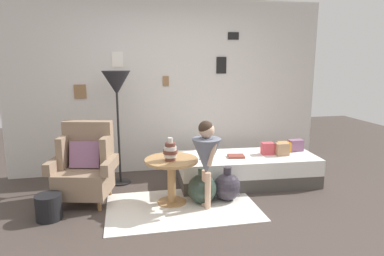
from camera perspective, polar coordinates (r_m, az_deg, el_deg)
name	(u,v)px	position (r m, az deg, el deg)	size (l,w,h in m)	color
ground_plane	(196,225)	(3.73, 0.68, -15.94)	(12.00, 12.00, 0.00)	#423833
gallery_wall	(169,87)	(5.25, -3.82, 6.90)	(4.80, 0.12, 2.60)	silver
rug	(182,207)	(4.11, -1.67, -13.14)	(1.75, 1.11, 0.01)	silver
armchair	(85,166)	(4.35, -17.49, -6.16)	(0.84, 0.71, 0.97)	olive
daybed	(247,169)	(4.87, 9.22, -6.82)	(1.94, 0.90, 0.40)	#4C4742
pillow_head	(296,145)	(5.19, 17.02, -2.80)	(0.21, 0.12, 0.17)	gray
pillow_mid	(284,147)	(5.10, 15.25, -3.06)	(0.18, 0.12, 0.14)	orange
pillow_back	(282,149)	(4.91, 14.93, -3.46)	(0.18, 0.12, 0.17)	tan
pillow_extra	(267,148)	(4.91, 12.57, -3.37)	(0.16, 0.12, 0.17)	#D64C56
side_table	(172,171)	(4.09, -3.46, -7.25)	(0.64, 0.64, 0.56)	tan
vase_striped	(170,151)	(3.96, -3.67, -3.90)	(0.17, 0.17, 0.27)	brown
floor_lamp	(117,87)	(4.68, -12.58, 6.68)	(0.38, 0.38, 1.57)	black
person_child	(206,154)	(3.89, 2.44, -4.32)	(0.34, 0.34, 1.04)	#D8AD8E
book_on_daybed	(236,156)	(4.70, 7.42, -4.72)	(0.22, 0.16, 0.03)	brown
demijohn_near	(202,189)	(4.17, 1.72, -10.14)	(0.36, 0.36, 0.44)	#2D3D33
demijohn_far	(227,187)	(4.27, 5.92, -9.77)	(0.34, 0.34, 0.43)	#332D38
magazine_basket	(49,207)	(4.09, -22.95, -12.15)	(0.28, 0.28, 0.28)	black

